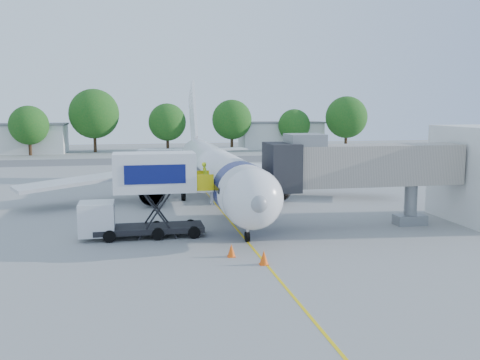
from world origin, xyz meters
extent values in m
plane|color=gray|center=(0.00, 0.00, 0.00)|extent=(160.00, 160.00, 0.00)
cube|color=yellow|center=(0.00, 0.00, 0.01)|extent=(0.15, 70.00, 0.01)
cube|color=#59595B|center=(0.00, 42.00, 0.00)|extent=(120.00, 10.00, 0.01)
cylinder|color=white|center=(0.00, 3.00, 3.00)|extent=(3.70, 28.00, 3.70)
sphere|color=white|center=(0.00, -11.00, 3.00)|extent=(3.70, 3.70, 3.70)
sphere|color=gray|center=(0.00, -12.55, 3.00)|extent=(1.10, 1.10, 1.10)
cone|color=white|center=(0.00, 20.00, 3.00)|extent=(3.70, 6.00, 3.70)
cube|color=white|center=(0.00, 21.00, 7.20)|extent=(0.35, 7.26, 8.29)
cube|color=silver|center=(9.00, 6.50, 2.30)|extent=(16.17, 9.32, 1.42)
cube|color=silver|center=(-9.00, 6.50, 2.30)|extent=(16.17, 9.32, 1.42)
cylinder|color=#999BA0|center=(5.50, 4.50, 1.30)|extent=(2.10, 3.60, 2.10)
cylinder|color=#999BA0|center=(-5.50, 4.50, 1.30)|extent=(2.10, 3.60, 2.10)
cube|color=black|center=(0.00, -11.30, 3.45)|extent=(2.60, 1.39, 0.81)
cylinder|color=#0C1255|center=(0.00, -8.00, 3.00)|extent=(3.73, 2.00, 3.73)
cylinder|color=silver|center=(0.00, -9.50, 0.75)|extent=(0.16, 0.16, 1.50)
cylinder|color=black|center=(0.00, -9.50, 0.32)|extent=(0.25, 0.64, 0.64)
cylinder|color=black|center=(2.60, 6.00, 0.45)|extent=(0.35, 0.90, 0.90)
cylinder|color=black|center=(-2.60, 6.00, 0.45)|extent=(0.35, 0.90, 0.90)
cube|color=#A79D8E|center=(9.00, -7.00, 4.40)|extent=(13.60, 2.60, 2.80)
cube|color=black|center=(2.90, -7.00, 4.40)|extent=(2.00, 3.20, 3.20)
cube|color=slate|center=(4.50, -7.00, 6.20)|extent=(2.40, 2.40, 0.80)
cylinder|color=slate|center=(12.50, -7.00, 1.50)|extent=(0.90, 0.90, 3.00)
cube|color=slate|center=(12.50, -7.00, 0.35)|extent=(2.20, 1.20, 0.70)
cylinder|color=black|center=(11.60, -7.00, 0.35)|extent=(0.30, 0.70, 0.70)
cylinder|color=black|center=(13.40, -7.00, 0.35)|extent=(0.30, 0.70, 0.70)
cube|color=black|center=(-6.00, -7.00, 0.55)|extent=(7.00, 2.30, 0.35)
cube|color=silver|center=(-9.30, -7.00, 1.35)|extent=(2.20, 2.20, 2.10)
cube|color=black|center=(-9.30, -7.00, 1.80)|extent=(1.90, 2.10, 0.70)
cube|color=silver|center=(-5.60, -7.00, 4.25)|extent=(5.20, 2.40, 2.50)
cube|color=#0C1255|center=(-5.60, -8.22, 4.25)|extent=(3.80, 0.04, 1.20)
cube|color=silver|center=(-2.45, -7.00, 3.05)|extent=(1.10, 2.20, 0.10)
cube|color=yellow|center=(-2.45, -8.05, 3.60)|extent=(1.10, 0.06, 1.10)
cube|color=yellow|center=(-2.45, -5.95, 3.60)|extent=(1.10, 0.06, 1.10)
cylinder|color=black|center=(-3.20, -8.05, 0.40)|extent=(0.80, 0.25, 0.80)
cylinder|color=black|center=(-3.20, -5.95, 0.40)|extent=(0.80, 0.25, 0.80)
cylinder|color=black|center=(-8.50, -8.05, 0.40)|extent=(0.80, 0.25, 0.80)
cylinder|color=black|center=(-8.50, -5.95, 0.40)|extent=(0.80, 0.25, 0.80)
imported|color=#CFED18|center=(-2.32, -7.00, 3.96)|extent=(0.48, 0.67, 1.72)
cube|color=silver|center=(1.09, -18.36, 0.65)|extent=(3.43, 2.04, 1.31)
cube|color=#0C1255|center=(1.09, -18.36, 1.07)|extent=(2.03, 1.79, 0.33)
cylinder|color=black|center=(-0.13, -19.16, 0.33)|extent=(0.68, 0.31, 0.65)
cylinder|color=black|center=(-0.28, -17.86, 0.33)|extent=(0.68, 0.31, 0.65)
cylinder|color=black|center=(2.46, -18.86, 0.33)|extent=(0.68, 0.31, 0.65)
cylinder|color=black|center=(2.32, -17.56, 0.33)|extent=(0.68, 0.31, 0.65)
cone|color=#FF560D|center=(-0.14, -14.47, 0.40)|extent=(0.50, 0.50, 0.79)
cube|color=#FF560D|center=(-0.14, -14.47, 0.02)|extent=(0.45, 0.45, 0.05)
cone|color=#FF560D|center=(-1.59, -12.64, 0.37)|extent=(0.47, 0.47, 0.75)
cube|color=#FF560D|center=(-1.59, -12.64, 0.02)|extent=(0.43, 0.43, 0.04)
cube|color=silver|center=(-28.00, 60.00, 2.50)|extent=(18.00, 8.00, 5.00)
cube|color=slate|center=(-28.00, 60.00, 5.15)|extent=(18.40, 8.40, 0.30)
cube|color=silver|center=(22.00, 62.00, 2.50)|extent=(16.00, 7.00, 5.00)
cube|color=slate|center=(22.00, 62.00, 5.15)|extent=(16.40, 7.40, 0.30)
cylinder|color=#382314|center=(-24.37, 55.09, 1.50)|extent=(0.56, 0.56, 3.00)
sphere|color=#165318|center=(-24.37, 55.09, 5.17)|extent=(6.67, 6.67, 6.67)
cylinder|color=#382314|center=(-13.89, 59.74, 2.03)|extent=(0.56, 0.56, 4.06)
sphere|color=#165318|center=(-13.89, 59.74, 7.00)|extent=(9.03, 9.03, 9.03)
cylinder|color=#382314|center=(-0.66, 59.38, 1.57)|extent=(0.56, 0.56, 3.14)
sphere|color=#165318|center=(-0.66, 59.38, 5.41)|extent=(6.98, 6.98, 6.98)
cylinder|color=#382314|center=(11.46, 58.68, 1.69)|extent=(0.56, 0.56, 3.39)
sphere|color=#165318|center=(11.46, 58.68, 5.84)|extent=(7.53, 7.53, 7.53)
cylinder|color=#382314|center=(23.48, 57.66, 1.38)|extent=(0.56, 0.56, 2.76)
sphere|color=#165318|center=(23.48, 57.66, 4.75)|extent=(6.13, 6.13, 6.13)
cylinder|color=#382314|center=(33.60, 56.43, 1.81)|extent=(0.56, 0.56, 3.63)
sphere|color=#165318|center=(33.60, 56.43, 6.25)|extent=(8.06, 8.06, 8.06)
camera|label=1|loc=(-6.82, -41.55, 8.51)|focal=40.00mm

